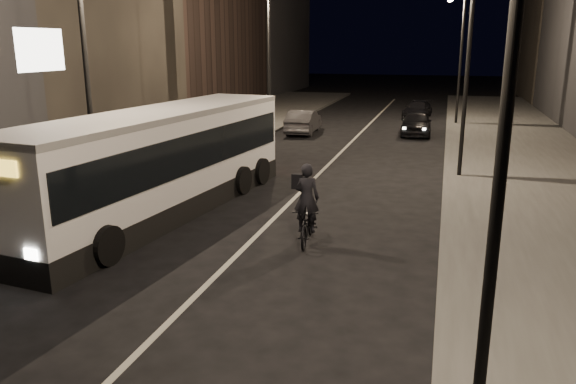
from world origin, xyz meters
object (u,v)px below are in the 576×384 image
Objects in this scene: streetlight_right_near at (489,35)px; car_far at (418,109)px; streetlight_left_far at (272,42)px; streetlight_right_far at (458,42)px; car_mid at (303,122)px; city_bus at (161,158)px; streetlight_left_near at (91,40)px; car_near at (416,123)px; streetlight_right_mid at (462,41)px; cyclist_on_bicycle at (307,217)px.

car_far is (-2.43, 35.29, -4.77)m from streetlight_right_near.
streetlight_left_far is 1.98× the size of car_far.
streetlight_right_far is 11.63m from car_mid.
city_bus is 2.84× the size of car_mid.
streetlight_right_near reaches higher than car_mid.
streetlight_left_far reaches higher than city_bus.
car_near is (8.60, 19.04, -4.63)m from streetlight_left_near.
streetlight_right_far is at bearing 90.00° from streetlight_right_near.
city_bus is at bearing -140.31° from streetlight_right_mid.
streetlight_right_mid and streetlight_left_far have the same top height.
streetlight_right_near is at bearing -87.87° from car_near.
city_bus is (-8.93, -23.41, -3.58)m from streetlight_right_far.
streetlight_left_far is at bearing 90.00° from streetlight_left_near.
streetlight_left_near is 1.00× the size of streetlight_left_far.
streetlight_left_far reaches higher than car_mid.
car_far is (8.24, 9.29, -4.77)m from streetlight_left_far.
streetlight_right_mid reaches higher than cyclist_on_bicycle.
streetlight_right_near reaches higher than car_far.
city_bus is at bearing 136.13° from streetlight_right_near.
car_mid is at bearing -171.39° from car_near.
cyclist_on_bicycle is 0.53× the size of car_near.
streetlight_right_mid reaches higher than car_mid.
streetlight_right_far is 1.87× the size of car_mid.
streetlight_left_far is 9.83m from car_near.
cyclist_on_bicycle is at bearing -97.22° from car_near.
car_mid is (2.01, 17.78, -4.65)m from streetlight_left_near.
car_mid is (2.01, -0.22, -4.65)m from streetlight_left_far.
streetlight_right_far and streetlight_left_far have the same top height.
streetlight_left_far is at bearing 103.99° from cyclist_on_bicycle.
streetlight_right_mid is at bearing -75.35° from car_far.
streetlight_right_near and streetlight_right_far have the same top height.
streetlight_right_mid and streetlight_right_far have the same top height.
streetlight_right_far is 1.90× the size of car_near.
streetlight_right_far is at bearing 90.00° from streetlight_right_mid.
streetlight_left_far is 17.86m from city_bus.
car_mid is (-6.59, -1.26, -0.01)m from car_near.
cyclist_on_bicycle is at bearing -70.10° from streetlight_left_far.
car_mid is at bearing -115.75° from car_far.
streetlight_left_near is 1.90× the size of car_near.
car_far is (-2.43, 19.29, -4.77)m from streetlight_right_mid.
car_mid reaches higher than car_far.
car_far is (-0.36, 8.25, -0.13)m from car_near.
streetlight_left_near is at bearing 166.27° from cyclist_on_bicycle.
streetlight_right_far is at bearing -46.12° from car_far.
streetlight_right_near is 1.00× the size of streetlight_left_far.
streetlight_left_far is 1.87× the size of car_mid.
streetlight_left_far is (-10.66, -6.00, 0.00)m from streetlight_right_far.
streetlight_left_far is (0.00, 18.00, 0.00)m from streetlight_left_near.
car_far is at bearing 126.40° from streetlight_right_far.
car_mid is at bearing -6.25° from streetlight_left_far.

